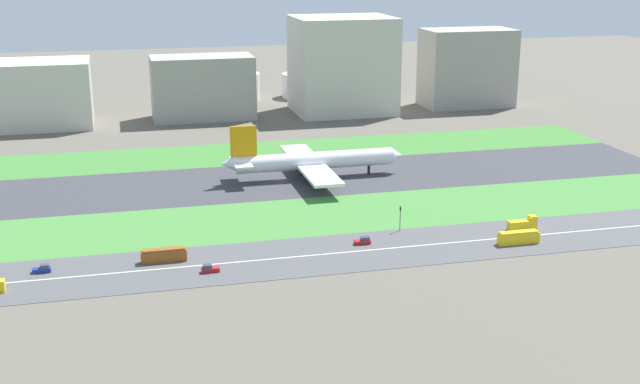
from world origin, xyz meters
TOP-DOWN VIEW (x-y plane):
  - ground_plane at (0.00, 0.00)m, footprint 800.00×800.00m
  - runway at (0.00, 0.00)m, footprint 280.00×46.00m
  - grass_median_north at (0.00, 41.00)m, footprint 280.00×36.00m
  - grass_median_south at (0.00, -41.00)m, footprint 280.00×36.00m
  - highway at (0.00, -73.00)m, footprint 280.00×28.00m
  - highway_centerline at (0.00, -73.00)m, footprint 266.00×0.50m
  - airliner at (10.70, 0.00)m, footprint 65.00×56.00m
  - bus_0 at (-44.30, -68.00)m, footprint 11.60×2.50m
  - bus_1 at (50.27, -78.00)m, footprint 11.60×2.50m
  - car_2 at (9.16, -68.00)m, footprint 4.40×1.80m
  - car_0 at (-74.08, -68.00)m, footprint 4.40×1.80m
  - car_1 at (-33.74, -78.00)m, footprint 4.40×1.80m
  - truck_0 at (56.79, -68.00)m, footprint 8.40×2.50m
  - traffic_light at (22.54, -60.01)m, footprint 0.36×0.50m
  - terminal_building at (-90.00, 114.00)m, footprint 51.65×32.50m
  - hangar_building at (-13.92, 114.00)m, footprint 46.99×24.10m
  - office_tower at (53.85, 114.00)m, footprint 46.79×38.62m
  - cargo_warehouse at (119.01, 114.00)m, footprint 44.38×25.18m
  - fuel_tank_west at (10.38, 159.00)m, footprint 20.79×20.79m
  - fuel_tank_centre at (44.15, 159.00)m, footprint 21.91×21.91m

SIDE VIEW (x-z plane):
  - ground_plane at x=0.00m, z-range 0.00..0.00m
  - runway at x=0.00m, z-range 0.00..0.10m
  - grass_median_north at x=0.00m, z-range 0.00..0.10m
  - grass_median_south at x=0.00m, z-range 0.00..0.10m
  - highway at x=0.00m, z-range 0.00..0.10m
  - highway_centerline at x=0.00m, z-range 0.10..0.11m
  - car_2 at x=9.16m, z-range -0.08..1.92m
  - car_0 at x=-74.08m, z-range -0.08..1.92m
  - car_1 at x=-33.74m, z-range -0.08..1.92m
  - truck_0 at x=56.79m, z-range -0.33..3.67m
  - bus_0 at x=-44.30m, z-range 0.07..3.57m
  - bus_1 at x=50.27m, z-range 0.07..3.57m
  - traffic_light at x=22.54m, z-range 0.69..7.89m
  - airliner at x=10.70m, z-range -3.62..16.08m
  - fuel_tank_centre at x=44.15m, z-range 0.00..12.59m
  - fuel_tank_west at x=10.38m, z-range 0.00..13.98m
  - hangar_building at x=-13.92m, z-range 0.00..29.26m
  - terminal_building at x=-90.00m, z-range 0.00..29.35m
  - cargo_warehouse at x=119.01m, z-range 0.00..38.49m
  - office_tower at x=53.85m, z-range 0.00..45.85m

